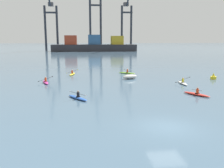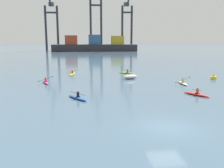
# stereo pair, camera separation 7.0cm
# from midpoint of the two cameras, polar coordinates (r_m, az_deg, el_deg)

# --- Properties ---
(ground_plane) EXTENTS (800.00, 800.00, 0.00)m
(ground_plane) POSITION_cam_midpoint_polar(r_m,az_deg,el_deg) (18.61, 12.70, -9.69)
(ground_plane) COLOR #425B70
(container_barge) EXTENTS (44.55, 8.32, 8.65)m
(container_barge) POSITION_cam_midpoint_polar(r_m,az_deg,el_deg) (132.63, -4.04, 8.86)
(container_barge) COLOR #28282D
(container_barge) RESTS_ON ground
(gantry_crane_west) EXTENTS (7.53, 21.45, 34.47)m
(gantry_crane_west) POSITION_cam_midpoint_polar(r_m,az_deg,el_deg) (141.30, -13.90, 14.40)
(gantry_crane_west) COLOR #232833
(gantry_crane_west) RESTS_ON ground
(gantry_crane_west_mid) EXTENTS (7.22, 20.75, 41.02)m
(gantry_crane_west_mid) POSITION_cam_midpoint_polar(r_m,az_deg,el_deg) (144.55, -3.73, 15.75)
(gantry_crane_west_mid) COLOR #232833
(gantry_crane_west_mid) RESTS_ON ground
(gantry_crane_east_mid) EXTENTS (6.66, 20.65, 35.40)m
(gantry_crane_east_mid) POSITION_cam_midpoint_polar(r_m,az_deg,el_deg) (144.99, 3.58, 14.72)
(gantry_crane_east_mid) COLOR #232833
(gantry_crane_east_mid) RESTS_ON ground
(capsized_dinghy) EXTENTS (2.82, 2.07, 0.76)m
(capsized_dinghy) POSITION_cam_midpoint_polar(r_m,az_deg,el_deg) (39.74, 4.28, 1.70)
(capsized_dinghy) COLOR beige
(capsized_dinghy) RESTS_ON ground
(channel_buoy) EXTENTS (0.90, 0.90, 1.00)m
(channel_buoy) POSITION_cam_midpoint_polar(r_m,az_deg,el_deg) (42.48, 22.53, 1.51)
(channel_buoy) COLOR yellow
(channel_buoy) RESTS_ON ground
(kayak_red) EXTENTS (2.24, 3.24, 0.95)m
(kayak_red) POSITION_cam_midpoint_polar(r_m,az_deg,el_deg) (29.57, 19.08, -2.19)
(kayak_red) COLOR red
(kayak_red) RESTS_ON ground
(kayak_yellow) EXTENTS (2.18, 3.45, 1.00)m
(kayak_yellow) POSITION_cam_midpoint_polar(r_m,az_deg,el_deg) (44.79, -9.10, 2.35)
(kayak_yellow) COLOR yellow
(kayak_yellow) RESTS_ON ground
(kayak_lime) EXTENTS (3.02, 2.61, 0.97)m
(kayak_lime) POSITION_cam_midpoint_polar(r_m,az_deg,el_deg) (45.71, 3.57, 2.62)
(kayak_lime) COLOR #7ABC2D
(kayak_lime) RESTS_ON ground
(kayak_white) EXTENTS (2.17, 3.42, 1.06)m
(kayak_white) POSITION_cam_midpoint_polar(r_m,az_deg,el_deg) (36.51, 16.10, 0.27)
(kayak_white) COLOR silver
(kayak_white) RESTS_ON ground
(kayak_magenta) EXTENTS (2.15, 3.44, 0.99)m
(kayak_magenta) POSITION_cam_midpoint_polar(r_m,az_deg,el_deg) (37.08, -15.06, 0.47)
(kayak_magenta) COLOR #C13384
(kayak_magenta) RESTS_ON ground
(kayak_blue) EXTENTS (2.38, 3.17, 1.07)m
(kayak_blue) POSITION_cam_midpoint_polar(r_m,az_deg,el_deg) (26.52, -7.89, -3.11)
(kayak_blue) COLOR #2856B2
(kayak_blue) RESTS_ON ground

